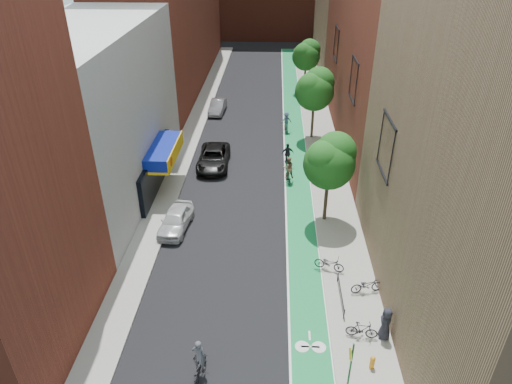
# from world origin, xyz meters

# --- Properties ---
(ground) EXTENTS (160.00, 160.00, 0.00)m
(ground) POSITION_xyz_m (0.00, 0.00, 0.00)
(ground) COLOR black
(ground) RESTS_ON ground
(bike_lane) EXTENTS (2.00, 68.00, 0.01)m
(bike_lane) POSITION_xyz_m (4.00, 26.00, 0.01)
(bike_lane) COLOR #147541
(bike_lane) RESTS_ON ground
(sidewalk_left) EXTENTS (2.00, 68.00, 0.15)m
(sidewalk_left) POSITION_xyz_m (-6.00, 26.00, 0.07)
(sidewalk_left) COLOR gray
(sidewalk_left) RESTS_ON ground
(sidewalk_right) EXTENTS (3.00, 68.00, 0.15)m
(sidewalk_right) POSITION_xyz_m (6.50, 26.00, 0.07)
(sidewalk_right) COLOR gray
(sidewalk_right) RESTS_ON ground
(building_left_white) EXTENTS (8.00, 20.00, 12.00)m
(building_left_white) POSITION_xyz_m (-11.00, 14.00, 6.00)
(building_left_white) COLOR silver
(building_left_white) RESTS_ON ground
(building_right_near_tan) EXTENTS (8.00, 20.00, 18.00)m
(building_right_near_tan) POSITION_xyz_m (12.00, 2.00, 9.00)
(building_right_near_tan) COLOR #8C6B4C
(building_right_near_tan) RESTS_ON ground
(building_right_mid_red) EXTENTS (8.00, 28.00, 22.00)m
(building_right_mid_red) POSITION_xyz_m (12.00, 26.00, 11.00)
(building_right_mid_red) COLOR maroon
(building_right_mid_red) RESTS_ON ground
(tree_near) EXTENTS (3.40, 3.36, 6.42)m
(tree_near) POSITION_xyz_m (5.65, 10.02, 4.66)
(tree_near) COLOR #332619
(tree_near) RESTS_ON ground
(tree_mid) EXTENTS (3.55, 3.53, 6.74)m
(tree_mid) POSITION_xyz_m (5.65, 24.02, 4.89)
(tree_mid) COLOR #332619
(tree_mid) RESTS_ON ground
(tree_far) EXTENTS (3.30, 3.25, 6.21)m
(tree_far) POSITION_xyz_m (5.65, 38.02, 4.50)
(tree_far) COLOR #332619
(tree_far) RESTS_ON ground
(sign_pole) EXTENTS (0.13, 0.71, 3.00)m
(sign_pole) POSITION_xyz_m (5.38, -3.50, 1.84)
(sign_pole) COLOR #194C26
(sign_pole) RESTS_ON sidewalk_right
(parked_car_white) EXTENTS (2.07, 4.28, 1.41)m
(parked_car_white) POSITION_xyz_m (-4.39, 8.64, 0.70)
(parked_car_white) COLOR silver
(parked_car_white) RESTS_ON ground
(parked_car_black) EXTENTS (2.61, 5.49, 1.51)m
(parked_car_black) POSITION_xyz_m (-3.00, 17.91, 0.76)
(parked_car_black) COLOR black
(parked_car_black) RESTS_ON ground
(parked_car_silver) EXTENTS (1.68, 4.20, 1.36)m
(parked_car_silver) POSITION_xyz_m (-4.12, 30.47, 0.68)
(parked_car_silver) COLOR gray
(parked_car_silver) RESTS_ON ground
(cyclist_lead) EXTENTS (0.83, 1.74, 2.09)m
(cyclist_lead) POSITION_xyz_m (-1.09, -2.78, 0.71)
(cyclist_lead) COLOR black
(cyclist_lead) RESTS_ON ground
(cyclist_lane_near) EXTENTS (1.01, 1.62, 2.15)m
(cyclist_lane_near) POSITION_xyz_m (3.20, 15.36, 0.96)
(cyclist_lane_near) COLOR black
(cyclist_lane_near) RESTS_ON ground
(cyclist_lane_mid) EXTENTS (1.08, 1.84, 2.09)m
(cyclist_lane_mid) POSITION_xyz_m (3.20, 17.97, 0.79)
(cyclist_lane_mid) COLOR black
(cyclist_lane_mid) RESTS_ON ground
(cyclist_lane_far) EXTENTS (1.17, 1.54, 1.99)m
(cyclist_lane_far) POSITION_xyz_m (3.20, 25.51, 0.92)
(cyclist_lane_far) COLOR black
(cyclist_lane_far) RESTS_ON ground
(parked_bike_near) EXTENTS (1.87, 1.16, 0.93)m
(parked_bike_near) POSITION_xyz_m (5.40, 4.64, 0.61)
(parked_bike_near) COLOR black
(parked_bike_near) RESTS_ON sidewalk_right
(parked_bike_mid) EXTENTS (1.61, 0.67, 0.94)m
(parked_bike_mid) POSITION_xyz_m (6.50, -0.38, 0.62)
(parked_bike_mid) COLOR black
(parked_bike_mid) RESTS_ON sidewalk_right
(parked_bike_far) EXTENTS (1.90, 1.00, 0.95)m
(parked_bike_far) POSITION_xyz_m (7.27, 2.84, 0.62)
(parked_bike_far) COLOR black
(parked_bike_far) RESTS_ON sidewalk_right
(pedestrian) EXTENTS (0.71, 0.97, 1.82)m
(pedestrian) POSITION_xyz_m (7.60, -0.32, 1.06)
(pedestrian) COLOR black
(pedestrian) RESTS_ON sidewalk_right
(fire_hydrant) EXTENTS (0.24, 0.24, 0.69)m
(fire_hydrant) POSITION_xyz_m (6.70, -2.17, 0.52)
(fire_hydrant) COLOR orange
(fire_hydrant) RESTS_ON sidewalk_right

